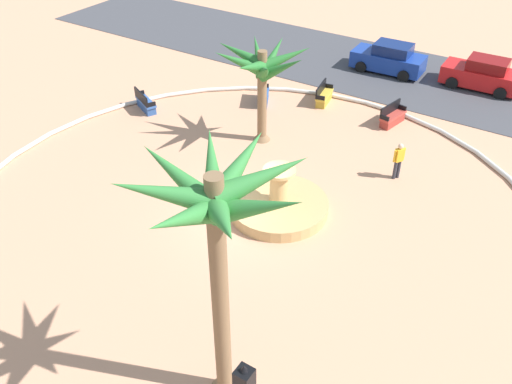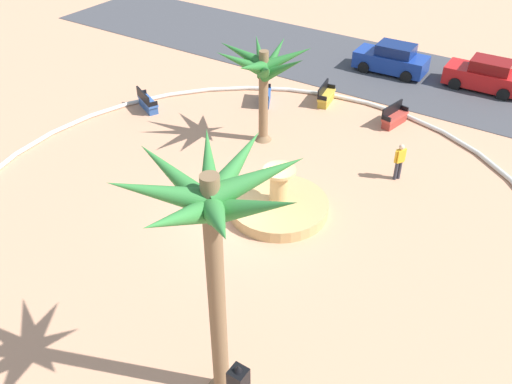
% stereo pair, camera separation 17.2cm
% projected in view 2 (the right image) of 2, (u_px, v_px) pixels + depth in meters
% --- Properties ---
extents(ground_plane, '(80.00, 80.00, 0.00)m').
position_uv_depth(ground_plane, '(246.00, 215.00, 20.34)').
color(ground_plane, tan).
extents(plaza_curb, '(22.02, 22.02, 0.20)m').
position_uv_depth(plaza_curb, '(246.00, 213.00, 20.28)').
color(plaza_curb, silver).
rests_on(plaza_curb, ground).
extents(street_asphalt, '(48.00, 8.00, 0.03)m').
position_uv_depth(street_asphalt, '(400.00, 75.00, 30.78)').
color(street_asphalt, '#424247').
rests_on(street_asphalt, ground).
extents(fountain, '(3.75, 3.75, 1.88)m').
position_uv_depth(fountain, '(278.00, 205.00, 20.37)').
color(fountain, tan).
rests_on(fountain, ground).
extents(palm_tree_near_fountain, '(4.14, 4.13, 4.47)m').
position_uv_depth(palm_tree_near_fountain, '(263.00, 69.00, 22.90)').
color(palm_tree_near_fountain, brown).
rests_on(palm_tree_near_fountain, ground).
extents(palm_tree_by_curb, '(4.01, 4.05, 7.00)m').
position_uv_depth(palm_tree_by_curb, '(213.00, 221.00, 11.12)').
color(palm_tree_by_curb, brown).
rests_on(palm_tree_by_curb, ground).
extents(bench_east, '(1.20, 1.65, 1.00)m').
position_uv_depth(bench_east, '(265.00, 97.00, 27.73)').
color(bench_east, '#335BA8').
rests_on(bench_east, ground).
extents(bench_west, '(0.78, 1.66, 1.00)m').
position_uv_depth(bench_west, '(326.00, 97.00, 27.71)').
color(bench_west, gold).
rests_on(bench_west, ground).
extents(bench_north, '(1.66, 1.16, 1.00)m').
position_uv_depth(bench_north, '(147.00, 103.00, 27.13)').
color(bench_north, '#335BA8').
rests_on(bench_north, ground).
extents(bench_southeast, '(0.80, 1.67, 1.00)m').
position_uv_depth(bench_southeast, '(394.00, 118.00, 25.85)').
color(bench_southeast, '#B73D33').
rests_on(bench_southeast, ground).
extents(person_pedestrian_stroll, '(0.35, 0.46, 1.61)m').
position_uv_depth(person_pedestrian_stroll, '(400.00, 160.00, 21.77)').
color(person_pedestrian_stroll, '#33333D').
rests_on(person_pedestrian_stroll, ground).
extents(parked_car_leftmost, '(4.07, 2.04, 1.67)m').
position_uv_depth(parked_car_leftmost, '(392.00, 59.00, 30.63)').
color(parked_car_leftmost, navy).
rests_on(parked_car_leftmost, ground).
extents(parked_car_second, '(4.04, 1.99, 1.67)m').
position_uv_depth(parked_car_second, '(485.00, 75.00, 28.82)').
color(parked_car_second, red).
rests_on(parked_car_second, ground).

